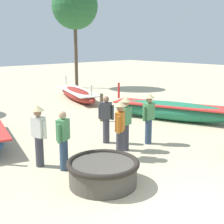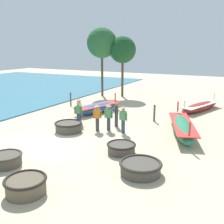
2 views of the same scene
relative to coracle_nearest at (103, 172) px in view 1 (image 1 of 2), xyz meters
name	(u,v)px [view 1 (image 1 of 2)]	position (x,y,z in m)	size (l,w,h in m)	color
ground_plane	(195,224)	(0.15, -2.38, -0.32)	(80.00, 80.00, 0.00)	#C6B793
coracle_nearest	(103,172)	(0.00, 0.00, 0.00)	(1.70, 1.70, 0.59)	#4C473F
long_boat_ochre_hull	(77,94)	(6.28, 9.42, 0.01)	(2.81, 5.34, 1.16)	maroon
long_boat_green_hull	(172,110)	(6.32, 2.69, 0.09)	(2.93, 5.63, 1.46)	#237551
fisherman_standing_right	(120,126)	(1.49, 0.97, 0.63)	(0.45, 0.37, 1.67)	#383842
fisherman_hauling	(149,115)	(3.10, 1.28, 0.63)	(0.53, 0.36, 1.67)	#2D425B
fisherman_crouching	(63,139)	(-0.17, 1.34, 0.51)	(0.48, 0.35, 1.57)	#2D425B
fisherman_with_hat	(125,120)	(2.09, 1.34, 0.63)	(0.52, 0.36, 1.67)	#383842
fisherman_standing_left	(38,132)	(-0.50, 2.00, 0.63)	(0.36, 0.51, 1.67)	#383842
fisherman_by_coracle	(106,118)	(2.15, 2.29, 0.51)	(0.36, 0.47, 1.57)	#383842
mooring_post_shoreline	(102,107)	(3.96, 4.61, 0.26)	(0.14, 0.14, 1.18)	brown
tree_rightmost	(75,6)	(9.28, 13.52, 5.43)	(3.25, 3.25, 7.41)	#4C3D2D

